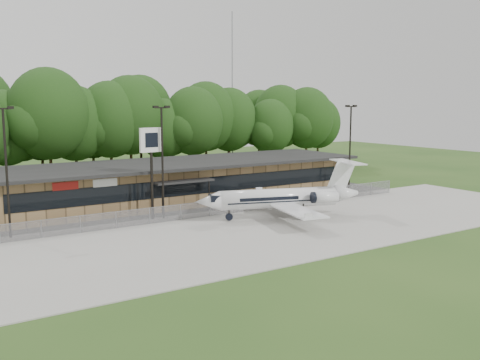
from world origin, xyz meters
TOP-DOWN VIEW (x-y plane):
  - ground at (0.00, 0.00)m, footprint 160.00×160.00m
  - apron at (0.00, 8.00)m, footprint 64.00×18.00m
  - parking_lot at (0.00, 19.50)m, footprint 50.00×9.00m
  - terminal at (-0.00, 23.94)m, footprint 41.00×11.65m
  - fence at (0.00, 15.00)m, footprint 46.00×0.04m
  - treeline at (0.00, 42.00)m, footprint 72.00×12.00m
  - radio_mast at (22.00, 48.00)m, footprint 0.20×0.20m
  - light_pole_left at (-18.00, 16.50)m, footprint 1.55×0.30m
  - light_pole_mid at (-5.00, 16.50)m, footprint 1.55×0.30m
  - light_pole_right at (18.00, 16.50)m, footprint 1.55×0.30m
  - business_jet at (4.28, 10.67)m, footprint 15.41×13.81m
  - pole_sign at (-5.94, 16.80)m, footprint 2.19×0.51m

SIDE VIEW (x-z plane):
  - ground at x=0.00m, z-range 0.00..0.00m
  - parking_lot at x=0.00m, z-range 0.00..0.06m
  - apron at x=0.00m, z-range 0.00..0.08m
  - fence at x=0.00m, z-range 0.02..1.54m
  - business_jet at x=4.28m, z-range -0.75..4.50m
  - terminal at x=0.00m, z-range 0.03..4.33m
  - light_pole_left at x=-18.00m, z-range 0.86..11.09m
  - light_pole_mid at x=-5.00m, z-range 0.86..11.09m
  - light_pole_right at x=18.00m, z-range 0.86..11.09m
  - pole_sign at x=-5.94m, z-range 2.20..10.50m
  - treeline at x=0.00m, z-range 0.00..15.00m
  - radio_mast at x=22.00m, z-range 0.00..25.00m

